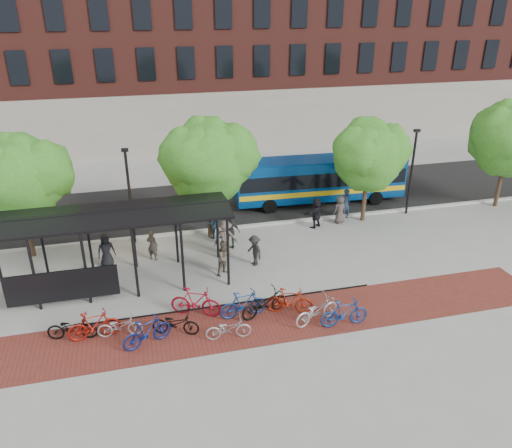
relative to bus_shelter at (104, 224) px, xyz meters
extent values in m
plane|color=#9E9E99|center=(8.13, 0.48, -3.00)|extent=(160.00, 160.00, 0.00)
cube|color=black|center=(8.13, 8.48, -2.99)|extent=(160.00, 8.00, 0.01)
cube|color=#B7B7B2|center=(8.13, 4.48, -2.94)|extent=(160.00, 0.25, 0.12)
cube|color=maroon|center=(6.13, -4.52, -3.00)|extent=(24.00, 3.00, 0.01)
cube|color=black|center=(4.83, -3.62, -3.00)|extent=(12.00, 0.05, 0.95)
cube|color=maroon|center=(18.13, 26.48, 7.00)|extent=(55.00, 14.00, 20.00)
cylinder|color=black|center=(-2.87, -1.37, -1.35)|extent=(0.12, 0.12, 3.30)
cylinder|color=black|center=(-2.87, 1.33, -1.35)|extent=(0.12, 0.12, 3.30)
cylinder|color=black|center=(-0.87, -1.37, -1.35)|extent=(0.12, 0.12, 3.30)
cylinder|color=black|center=(-0.87, 1.33, -1.35)|extent=(0.12, 0.12, 3.30)
cylinder|color=black|center=(1.13, -1.37, -1.35)|extent=(0.12, 0.12, 3.30)
cylinder|color=black|center=(1.13, 1.33, -1.35)|extent=(0.12, 0.12, 3.30)
cylinder|color=black|center=(3.13, -1.37, -1.35)|extent=(0.12, 0.12, 3.30)
cylinder|color=black|center=(3.13, 1.33, -1.35)|extent=(0.12, 0.12, 3.30)
cylinder|color=black|center=(5.13, -1.37, -1.35)|extent=(0.12, 0.12, 3.30)
cylinder|color=black|center=(5.13, 1.33, -1.35)|extent=(0.12, 0.12, 3.30)
cube|color=black|center=(-1.87, -1.42, -2.00)|extent=(4.50, 0.08, 1.40)
cube|color=black|center=(0.13, -0.72, 0.45)|extent=(10.60, 1.65, 0.29)
cube|color=black|center=(0.13, 0.68, 0.45)|extent=(10.60, 1.65, 0.29)
cube|color=black|center=(0.13, 1.38, 0.05)|extent=(9.00, 0.10, 0.40)
cube|color=black|center=(1.13, 1.43, -0.60)|extent=(2.40, 0.12, 0.70)
cube|color=#FF7200|center=(1.13, 1.51, -0.60)|extent=(2.20, 0.02, 0.55)
cylinder|color=#382619|center=(-3.87, 3.78, -1.81)|extent=(0.24, 0.24, 2.38)
sphere|color=#34721E|center=(-3.87, 3.78, 0.98)|extent=(4.00, 4.00, 4.00)
sphere|color=#34721E|center=(-2.87, 3.98, 1.28)|extent=(3.20, 3.20, 3.20)
sphere|color=#34721E|center=(-3.77, 4.18, 1.78)|extent=(2.80, 2.80, 2.80)
cylinder|color=#382619|center=(5.13, 3.78, -1.74)|extent=(0.24, 0.24, 2.52)
sphere|color=#34721E|center=(5.13, 3.78, 1.20)|extent=(4.20, 4.20, 4.20)
sphere|color=#34721E|center=(6.18, 3.98, 1.50)|extent=(3.36, 3.36, 3.36)
sphere|color=#34721E|center=(4.29, 3.48, 1.60)|extent=(3.15, 3.15, 3.15)
sphere|color=#34721E|center=(5.23, 4.18, 2.00)|extent=(2.94, 2.94, 2.94)
cylinder|color=#382619|center=(14.13, 3.78, -1.86)|extent=(0.24, 0.24, 2.27)
sphere|color=#34721E|center=(14.13, 3.78, 0.80)|extent=(3.80, 3.80, 3.80)
sphere|color=#34721E|center=(15.08, 3.98, 1.10)|extent=(3.04, 3.04, 3.04)
sphere|color=#34721E|center=(13.37, 3.48, 1.20)|extent=(2.85, 2.85, 2.85)
sphere|color=#34721E|center=(14.23, 4.18, 1.60)|extent=(2.66, 2.66, 2.66)
cylinder|color=#382619|center=(23.13, 3.78, -1.77)|extent=(0.24, 0.24, 2.45)
sphere|color=#34721E|center=(23.13, 3.78, 1.21)|extent=(4.40, 4.40, 4.40)
sphere|color=#34721E|center=(22.25, 3.48, 1.61)|extent=(3.30, 3.30, 3.30)
sphere|color=#34721E|center=(23.23, 4.18, 2.01)|extent=(3.08, 3.08, 3.08)
cylinder|color=black|center=(1.13, 4.08, -0.50)|extent=(0.14, 0.14, 5.00)
cube|color=black|center=(1.13, 4.08, 2.05)|extent=(0.35, 0.20, 0.15)
cylinder|color=black|center=(17.13, 4.08, -0.50)|extent=(0.14, 0.14, 5.00)
cube|color=black|center=(17.13, 4.08, 2.05)|extent=(0.35, 0.20, 0.15)
cube|color=navy|center=(12.62, 7.11, -1.38)|extent=(10.73, 2.82, 2.44)
cube|color=black|center=(12.62, 7.11, -1.18)|extent=(10.52, 2.85, 0.89)
cube|color=yellow|center=(12.62, 7.11, -1.98)|extent=(10.63, 2.86, 0.31)
cube|color=navy|center=(12.62, 7.11, -0.21)|extent=(10.51, 2.58, 0.16)
cylinder|color=black|center=(9.17, 6.12, -2.57)|extent=(0.86, 0.29, 0.85)
cylinder|color=black|center=(9.28, 8.42, -2.57)|extent=(0.86, 0.29, 0.85)
cylinder|color=black|center=(15.96, 5.79, -2.57)|extent=(0.86, 0.29, 0.85)
cylinder|color=black|center=(16.07, 8.09, -2.57)|extent=(0.86, 0.29, 0.85)
imported|color=black|center=(-1.38, -3.78, -2.50)|extent=(1.97, 0.97, 0.99)
imported|color=#A0190E|center=(-0.57, -3.96, -2.41)|extent=(2.02, 0.75, 1.19)
imported|color=#A8A8AA|center=(0.37, -4.05, -2.55)|extent=(1.76, 0.74, 0.90)
imported|color=navy|center=(1.35, -4.86, -2.42)|extent=(2.01, 1.22, 1.17)
imported|color=black|center=(2.44, -4.44, -2.52)|extent=(1.95, 1.23, 0.97)
imported|color=maroon|center=(3.37, -3.38, -2.37)|extent=(2.17, 1.39, 1.26)
imported|color=#979799|center=(4.36, -5.22, -2.54)|extent=(1.79, 0.74, 0.92)
imported|color=navy|center=(5.23, -3.96, -2.40)|extent=(2.02, 0.73, 1.19)
imported|color=black|center=(6.08, -4.06, -2.44)|extent=(2.24, 1.32, 1.11)
imported|color=#9C230E|center=(7.11, -4.18, -2.42)|extent=(2.00, 1.16, 1.16)
imported|color=#B5B4B7|center=(7.97, -5.03, -2.46)|extent=(2.19, 1.35, 1.09)
imported|color=navy|center=(8.94, -5.54, -2.41)|extent=(1.96, 0.58, 1.18)
imported|color=black|center=(-0.21, 1.73, -2.14)|extent=(0.96, 0.75, 1.72)
imported|color=#3A342F|center=(1.97, 1.88, -2.22)|extent=(0.68, 0.61, 1.56)
imported|color=#20364B|center=(5.33, 3.59, -2.16)|extent=(0.84, 0.67, 1.68)
imported|color=brown|center=(5.55, 1.48, -2.06)|extent=(1.28, 0.84, 1.87)
imported|color=#292929|center=(5.94, 2.28, -2.12)|extent=(1.10, 0.66, 1.76)
imported|color=black|center=(11.14, 3.55, -2.13)|extent=(1.66, 1.24, 1.74)
imported|color=#453B37|center=(12.65, 3.74, -2.17)|extent=(0.93, 0.74, 1.66)
imported|color=#1E2D47|center=(13.20, 4.28, -2.09)|extent=(0.73, 0.54, 1.83)
imported|color=brown|center=(5.16, -0.40, -2.15)|extent=(1.04, 0.99, 1.70)
imported|color=black|center=(6.71, 0.13, -2.22)|extent=(0.90, 1.14, 1.56)
camera|label=1|loc=(1.57, -20.54, 8.87)|focal=35.00mm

